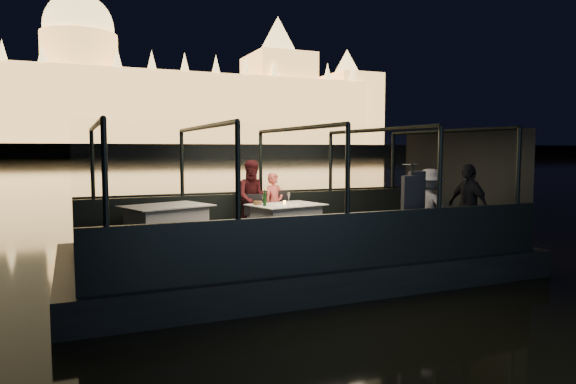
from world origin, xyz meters
name	(u,v)px	position (x,y,z in m)	size (l,w,h in m)	color
river_water	(97,164)	(0.00, 80.00, 0.00)	(500.00, 500.00, 0.00)	black
boat_hull	(296,272)	(0.00, 0.00, 0.00)	(8.60, 4.40, 1.00)	black
boat_deck	(296,248)	(0.00, 0.00, 0.48)	(8.00, 4.00, 0.04)	black
gunwale_port	(261,213)	(0.00, 2.00, 0.95)	(8.00, 0.08, 0.90)	black
gunwale_starboard	(347,241)	(0.00, -2.00, 0.95)	(8.00, 0.08, 0.90)	black
cabin_glass_port	(261,163)	(0.00, 2.00, 2.10)	(8.00, 0.02, 1.40)	#99B2B2
cabin_glass_starboard	(348,169)	(0.00, -2.00, 2.10)	(8.00, 0.02, 1.40)	#99B2B2
cabin_roof_glass	(296,129)	(0.00, 0.00, 2.80)	(8.00, 4.00, 0.02)	#99B2B2
end_wall_fore	(72,196)	(-4.00, 0.00, 1.65)	(0.02, 4.00, 2.30)	black
end_wall_aft	(459,183)	(4.00, 0.00, 1.65)	(0.02, 4.00, 2.30)	black
canopy_ribs	(296,188)	(0.00, 0.00, 1.65)	(8.00, 4.00, 2.30)	black
embankment	(81,153)	(0.00, 210.00, 1.00)	(400.00, 140.00, 6.00)	#423D33
parliament_building	(80,68)	(0.00, 175.00, 29.00)	(220.00, 32.00, 60.00)	#F2D18C
dining_table_central	(286,222)	(0.10, 0.74, 0.89)	(1.45, 1.05, 0.77)	silver
dining_table_aft	(167,228)	(-2.32, 0.95, 0.89)	(1.56, 1.13, 0.83)	silver
chair_port_left	(257,217)	(-0.34, 1.31, 0.95)	(0.43, 0.43, 0.92)	black
chair_port_right	(282,215)	(0.29, 1.45, 0.95)	(0.45, 0.45, 0.96)	black
coat_stand	(411,207)	(1.49, -1.65, 1.40)	(0.47, 0.37, 1.68)	black
person_woman_coral	(274,201)	(0.18, 1.62, 1.25)	(0.50, 0.33, 1.38)	#F16357
person_man_maroon	(254,202)	(-0.30, 1.63, 1.25)	(0.80, 0.62, 1.67)	#3C1114
passenger_stripe	(430,204)	(2.31, -1.11, 1.35)	(0.99, 0.56, 1.54)	silver
passenger_dark	(468,205)	(2.98, -1.40, 1.35)	(0.96, 0.40, 1.63)	black
wine_bottle	(265,199)	(-0.42, 0.61, 1.42)	(0.07, 0.07, 0.33)	#133613
bread_basket	(258,203)	(-0.48, 0.88, 1.31)	(0.18, 0.18, 0.07)	brown
amber_candle	(285,202)	(0.06, 0.73, 1.31)	(0.05, 0.05, 0.07)	#FFB23F
plate_near	(304,204)	(0.42, 0.54, 1.27)	(0.23, 0.23, 0.01)	white
plate_far	(262,204)	(-0.34, 0.99, 1.27)	(0.22, 0.22, 0.01)	silver
wine_glass_white	(263,201)	(-0.44, 0.64, 1.36)	(0.07, 0.07, 0.20)	white
wine_glass_red	(289,198)	(0.29, 1.05, 1.36)	(0.07, 0.07, 0.21)	silver
wine_glass_empty	(289,200)	(0.12, 0.63, 1.36)	(0.07, 0.07, 0.21)	white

